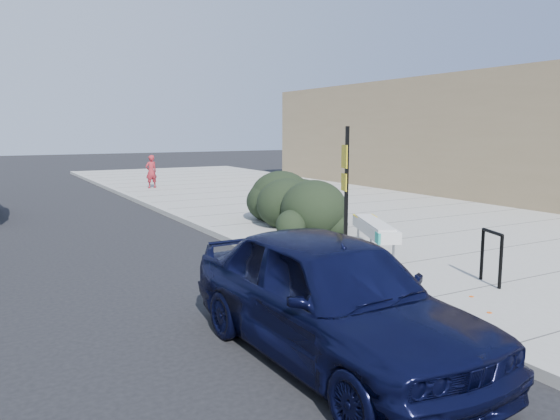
{
  "coord_description": "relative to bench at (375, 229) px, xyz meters",
  "views": [
    {
      "loc": [
        -5.69,
        -8.39,
        2.92
      ],
      "look_at": [
        0.65,
        2.89,
        1.0
      ],
      "focal_mm": 35.0,
      "sensor_mm": 36.0,
      "label": 1
    }
  ],
  "objects": [
    {
      "name": "curb_near",
      "position": [
        -2.02,
        4.0,
        -0.64
      ],
      "size": [
        0.22,
        50.0,
        0.17
      ],
      "primitive_type": "cube",
      "color": "#9E9E99",
      "rests_on": "ground"
    },
    {
      "name": "sign_post",
      "position": [
        -1.23,
        -0.56,
        1.02
      ],
      "size": [
        0.15,
        0.32,
        2.83
      ],
      "rotation": [
        0.0,
        0.0,
        -0.31
      ],
      "color": "black",
      "rests_on": "sidewalk_near"
    },
    {
      "name": "ground",
      "position": [
        -2.02,
        -1.0,
        -0.72
      ],
      "size": [
        120.0,
        120.0,
        0.0
      ],
      "primitive_type": "plane",
      "color": "black",
      "rests_on": "ground"
    },
    {
      "name": "sidewalk_near",
      "position": [
        3.58,
        4.0,
        -0.65
      ],
      "size": [
        11.2,
        50.0,
        0.15
      ],
      "primitive_type": "cube",
      "color": "gray",
      "rests_on": "ground"
    },
    {
      "name": "sedan_navy",
      "position": [
        -3.89,
        -3.91,
        0.11
      ],
      "size": [
        2.07,
        4.92,
        1.66
      ],
      "primitive_type": "imported",
      "rotation": [
        0.0,
        0.0,
        0.02
      ],
      "color": "black",
      "rests_on": "ground"
    },
    {
      "name": "hedge",
      "position": [
        0.36,
        4.49,
        0.27
      ],
      "size": [
        3.93,
        5.03,
        1.69
      ],
      "primitive_type": "ellipsoid",
      "rotation": [
        0.0,
        0.0,
        0.43
      ],
      "color": "black",
      "rests_on": "sidewalk_near"
    },
    {
      "name": "pedestrian",
      "position": [
        -0.37,
        16.14,
        0.21
      ],
      "size": [
        0.64,
        0.49,
        1.57
      ],
      "primitive_type": "imported",
      "rotation": [
        0.0,
        0.0,
        3.37
      ],
      "color": "maroon",
      "rests_on": "sidewalk_near"
    },
    {
      "name": "bike_rack",
      "position": [
        0.28,
        -2.92,
        0.02
      ],
      "size": [
        0.27,
        0.64,
        0.98
      ],
      "rotation": [
        0.0,
        0.0,
        -0.34
      ],
      "color": "black",
      "rests_on": "sidewalk_near"
    },
    {
      "name": "bench",
      "position": [
        0.0,
        0.0,
        0.0
      ],
      "size": [
        1.44,
        2.38,
        0.72
      ],
      "rotation": [
        0.0,
        0.0,
        -0.42
      ],
      "color": "gray",
      "rests_on": "sidewalk_near"
    }
  ]
}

